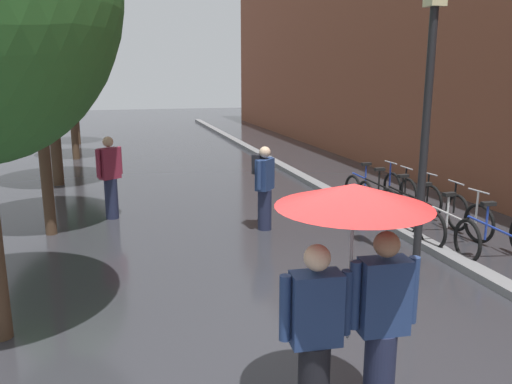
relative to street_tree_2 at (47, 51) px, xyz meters
name	(u,v)px	position (x,y,z in m)	size (l,w,h in m)	color
building_facade	(509,8)	(13.31, -0.39, 1.39)	(8.00, 36.00, 9.66)	brown
kerb_strip	(295,173)	(6.51, -0.39, -3.38)	(0.30, 36.00, 0.12)	slate
street_tree_2	(47,51)	(0.00, 0.00, 0.00)	(3.18, 3.18, 5.06)	#473323
street_tree_3	(67,40)	(0.18, 4.34, 0.53)	(2.56, 2.56, 5.32)	#473323
street_tree_4	(70,45)	(0.00, 8.38, 0.55)	(2.51, 2.51, 5.53)	#473323
parked_bicycle_0	(496,237)	(7.21, -7.86, -3.06)	(1.12, 0.76, 0.96)	black
parked_bicycle_1	(456,225)	(7.01, -7.11, -3.06)	(1.15, 0.82, 0.96)	black
parked_bicycle_2	(433,213)	(7.09, -6.33, -3.06)	(1.10, 0.73, 0.96)	black
parked_bicycle_3	(410,202)	(7.11, -5.51, -3.06)	(1.16, 0.82, 0.96)	black
parked_bicycle_4	(387,194)	(7.03, -4.75, -3.06)	(1.08, 0.70, 0.96)	black
parked_bicycle_5	(373,188)	(7.05, -4.08, -3.06)	(1.12, 0.77, 0.96)	black
couple_under_umbrella	(352,265)	(3.23, -10.87, -2.01)	(1.21, 1.21, 2.08)	black
street_lamp_post	(427,107)	(5.91, -7.69, -1.02)	(0.24, 0.24, 4.11)	black
pedestrian_walking_midground	(110,177)	(1.37, -3.75, -2.58)	(0.50, 0.41, 1.67)	#1E233D
pedestrian_walking_far	(264,186)	(4.14, -5.30, -2.59)	(0.46, 0.47, 1.58)	#1E233D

